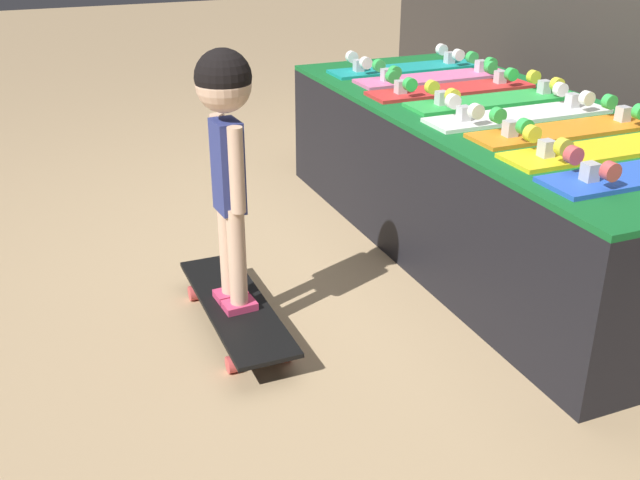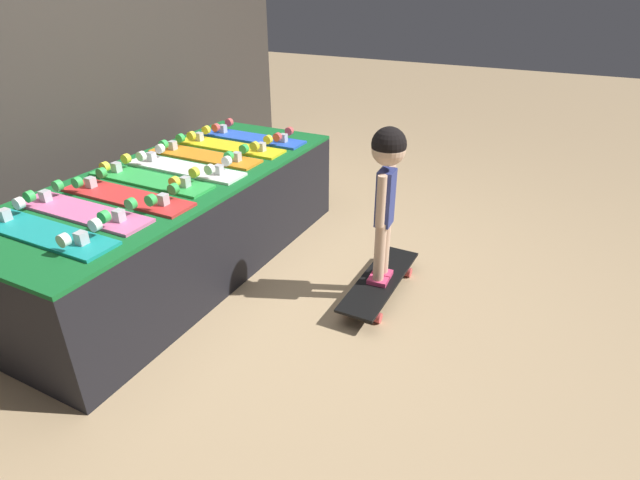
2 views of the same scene
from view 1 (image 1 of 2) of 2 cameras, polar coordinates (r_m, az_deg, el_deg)
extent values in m
plane|color=tan|center=(2.86, 3.96, -1.94)|extent=(16.00, 16.00, 0.00)
cube|color=black|center=(3.02, 13.29, 4.37)|extent=(2.12, 0.88, 0.53)
cube|color=#146028|center=(2.94, 13.82, 9.42)|extent=(2.12, 0.88, 0.02)
cube|color=teal|center=(3.56, 6.48, 12.85)|extent=(0.17, 0.72, 0.01)
cube|color=#B7B7BC|center=(3.67, 9.84, 13.53)|extent=(0.04, 0.04, 0.05)
cylinder|color=white|center=(3.60, 10.50, 13.70)|extent=(0.03, 0.05, 0.05)
cylinder|color=white|center=(3.72, 9.26, 14.14)|extent=(0.03, 0.05, 0.05)
cube|color=#B7B7BC|center=(3.44, 2.96, 13.13)|extent=(0.04, 0.04, 0.05)
cylinder|color=white|center=(3.37, 3.52, 13.32)|extent=(0.03, 0.05, 0.05)
cylinder|color=white|center=(3.50, 2.44, 13.77)|extent=(0.03, 0.05, 0.05)
cube|color=pink|center=(3.38, 8.70, 12.12)|extent=(0.17, 0.72, 0.01)
cube|color=#B7B7BC|center=(3.50, 12.15, 12.83)|extent=(0.04, 0.04, 0.05)
cylinder|color=green|center=(3.44, 12.88, 12.98)|extent=(0.03, 0.05, 0.05)
cylinder|color=green|center=(3.56, 11.51, 13.48)|extent=(0.03, 0.05, 0.05)
cube|color=#B7B7BC|center=(3.26, 5.08, 12.43)|extent=(0.04, 0.04, 0.05)
cylinder|color=green|center=(3.19, 5.72, 12.60)|extent=(0.03, 0.05, 0.05)
cylinder|color=green|center=(3.32, 4.51, 13.12)|extent=(0.03, 0.05, 0.05)
cube|color=red|center=(3.18, 9.97, 11.22)|extent=(0.17, 0.72, 0.01)
cube|color=#B7B7BC|center=(3.30, 13.57, 11.99)|extent=(0.04, 0.04, 0.05)
cylinder|color=green|center=(3.24, 14.37, 12.13)|extent=(0.03, 0.05, 0.05)
cylinder|color=green|center=(3.35, 12.88, 12.70)|extent=(0.03, 0.05, 0.05)
cube|color=#B7B7BC|center=(3.05, 6.17, 11.52)|extent=(0.04, 0.04, 0.05)
cylinder|color=green|center=(2.98, 6.87, 11.69)|extent=(0.03, 0.05, 0.05)
cylinder|color=green|center=(3.11, 5.54, 12.28)|extent=(0.03, 0.05, 0.05)
cube|color=green|center=(3.03, 13.09, 10.31)|extent=(0.17, 0.72, 0.01)
cube|color=#B7B7BC|center=(3.17, 16.72, 11.11)|extent=(0.04, 0.04, 0.05)
cylinder|color=yellow|center=(3.10, 17.62, 11.23)|extent=(0.03, 0.05, 0.05)
cylinder|color=yellow|center=(3.22, 15.96, 11.87)|extent=(0.03, 0.05, 0.05)
cube|color=#B7B7BC|center=(2.90, 9.25, 10.63)|extent=(0.04, 0.04, 0.05)
cylinder|color=yellow|center=(2.83, 10.06, 10.77)|extent=(0.03, 0.05, 0.05)
cylinder|color=yellow|center=(2.95, 8.54, 11.45)|extent=(0.03, 0.05, 0.05)
cube|color=white|center=(2.84, 14.91, 9.15)|extent=(0.17, 0.72, 0.01)
cube|color=#B7B7BC|center=(2.98, 18.68, 10.04)|extent=(0.04, 0.04, 0.05)
cylinder|color=white|center=(2.92, 19.68, 10.14)|extent=(0.03, 0.05, 0.05)
cylinder|color=white|center=(3.03, 17.85, 10.87)|extent=(0.03, 0.05, 0.05)
cube|color=#B7B7BC|center=(2.70, 10.90, 9.46)|extent=(0.04, 0.04, 0.05)
cylinder|color=white|center=(2.63, 11.81, 9.58)|extent=(0.03, 0.05, 0.05)
cylinder|color=white|center=(2.75, 10.10, 10.37)|extent=(0.03, 0.05, 0.05)
cube|color=orange|center=(2.70, 18.32, 7.95)|extent=(0.17, 0.72, 0.01)
cube|color=#B7B7BC|center=(2.85, 22.10, 8.90)|extent=(0.04, 0.04, 0.05)
cylinder|color=green|center=(2.79, 23.21, 8.97)|extent=(0.03, 0.05, 0.05)
cylinder|color=green|center=(2.89, 21.19, 9.80)|extent=(0.03, 0.05, 0.05)
cube|color=#B7B7BC|center=(2.55, 14.30, 8.24)|extent=(0.04, 0.04, 0.05)
cylinder|color=green|center=(2.48, 15.35, 8.32)|extent=(0.03, 0.05, 0.05)
cylinder|color=green|center=(2.60, 13.40, 9.23)|extent=(0.03, 0.05, 0.05)
cube|color=yellow|center=(2.53, 20.99, 6.46)|extent=(0.17, 0.72, 0.01)
cube|color=#B7B7BC|center=(2.37, 16.87, 6.70)|extent=(0.04, 0.04, 0.05)
cylinder|color=yellow|center=(2.31, 18.07, 6.74)|extent=(0.03, 0.05, 0.05)
cylinder|color=yellow|center=(2.41, 15.87, 7.80)|extent=(0.03, 0.05, 0.05)
cube|color=#B7B7BC|center=(2.20, 19.88, 4.91)|extent=(0.04, 0.04, 0.05)
cylinder|color=#D84C4C|center=(2.14, 21.26, 4.90)|extent=(0.03, 0.05, 0.05)
cylinder|color=#D84C4C|center=(2.24, 18.75, 6.14)|extent=(0.03, 0.05, 0.05)
cube|color=black|center=(2.43, -6.46, -4.94)|extent=(0.72, 0.20, 0.01)
cube|color=#B7B7BC|center=(2.26, -4.69, -8.42)|extent=(0.04, 0.04, 0.05)
cylinder|color=#D84C4C|center=(2.29, -2.66, -8.53)|extent=(0.05, 0.03, 0.05)
cylinder|color=#D84C4C|center=(2.25, -6.72, -9.38)|extent=(0.05, 0.03, 0.05)
cube|color=#B7B7BC|center=(2.65, -7.89, -3.20)|extent=(0.04, 0.04, 0.05)
cylinder|color=#D84C4C|center=(2.68, -6.14, -3.37)|extent=(0.05, 0.03, 0.05)
cylinder|color=#D84C4C|center=(2.64, -9.61, -3.99)|extent=(0.05, 0.03, 0.05)
cube|color=#E03D6B|center=(2.39, -6.15, -4.97)|extent=(0.08, 0.11, 0.02)
cylinder|color=#DBB293|center=(2.31, -6.34, -1.25)|extent=(0.06, 0.06, 0.32)
cube|color=#E03D6B|center=(2.46, -6.81, -4.13)|extent=(0.08, 0.11, 0.02)
cylinder|color=#DBB293|center=(2.38, -7.02, -0.48)|extent=(0.06, 0.06, 0.32)
cube|color=navy|center=(2.24, -7.03, 5.55)|extent=(0.11, 0.08, 0.28)
cylinder|color=#DBB293|center=(2.17, -6.37, 5.28)|extent=(0.05, 0.05, 0.26)
cylinder|color=#DBB293|center=(2.30, -7.69, 6.38)|extent=(0.05, 0.05, 0.26)
sphere|color=#DBB293|center=(2.17, -7.37, 11.67)|extent=(0.16, 0.16, 0.16)
sphere|color=black|center=(2.17, -7.40, 12.19)|extent=(0.16, 0.16, 0.16)
camera|label=2|loc=(4.17, -27.68, 25.33)|focal=28.00mm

